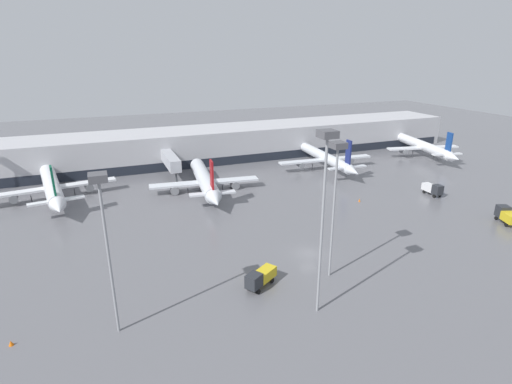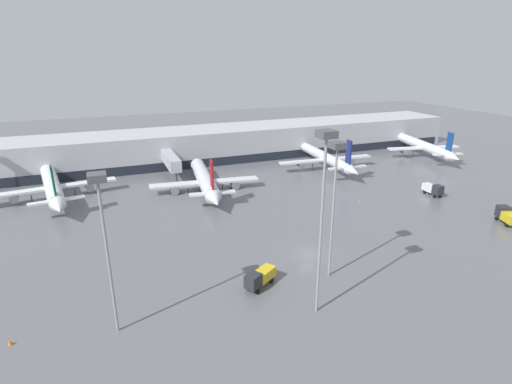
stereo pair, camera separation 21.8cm
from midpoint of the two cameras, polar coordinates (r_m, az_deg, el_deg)
name	(u,v)px [view 1 (the left image)]	position (r m, az deg, el deg)	size (l,w,h in m)	color
ground_plane	(308,254)	(63.54, 7.39, -8.73)	(320.00, 320.00, 0.00)	slate
terminal_building	(205,145)	(116.78, -7.40, 6.74)	(160.00, 29.53, 9.00)	#B2B2B7
parked_jet_0	(205,180)	(90.38, -7.41, 1.71)	(24.60, 33.14, 9.75)	silver
parked_jet_1	(326,158)	(108.05, 9.92, 4.82)	(26.34, 32.03, 10.07)	silver
parked_jet_2	(423,146)	(129.61, 22.74, 6.07)	(22.06, 33.29, 9.44)	silver
parked_jet_3	(52,185)	(94.90, -27.23, 0.84)	(26.00, 35.17, 10.14)	silver
service_truck_0	(433,189)	(95.35, 23.89, 0.45)	(1.97, 4.96, 2.73)	silver
service_truck_1	(507,215)	(86.32, 32.17, -2.80)	(3.61, 5.31, 2.82)	gold
service_truck_3	(260,277)	(54.28, 0.51, -12.06)	(5.30, 4.24, 2.54)	gold
traffic_cone_0	(11,343)	(52.81, -31.71, -17.88)	(0.51, 0.51, 0.59)	orange
traffic_cone_2	(359,200)	(86.68, 14.50, -1.12)	(0.43, 0.43, 0.62)	orange
apron_light_mast_0	(325,177)	(43.61, 9.69, 2.09)	(1.80, 1.80, 22.13)	gray
apron_light_mast_2	(336,173)	(52.36, 11.26, 2.62)	(1.80, 1.80, 19.12)	gray
apron_light_mast_3	(102,211)	(43.21, -21.22, -2.54)	(1.80, 1.80, 18.56)	gray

